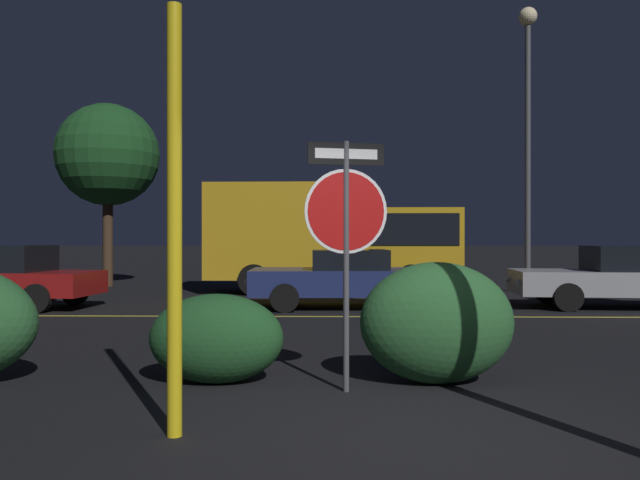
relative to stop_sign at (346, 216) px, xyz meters
The scene contains 12 objects.
ground_plane 2.40m from the stop_sign, 72.30° to the right, with size 260.00×260.00×0.00m, color black.
road_center_stripe 6.23m from the stop_sign, 85.23° to the left, with size 35.80×0.12×0.01m, color gold.
stop_sign is the anchor object (origin of this frame).
yellow_pole_left 1.97m from the stop_sign, 133.50° to the right, with size 0.12×0.12×3.33m, color yellow.
hedge_bush_1 1.90m from the stop_sign, 165.92° to the left, with size 1.42×0.81×0.94m, color #1E4C23.
hedge_bush_2 1.52m from the stop_sign, 21.21° to the left, with size 1.61×0.95×1.28m, color #285B2D.
passing_car_1 10.43m from the stop_sign, 135.20° to the left, with size 4.30×2.02×1.38m.
passing_car_2 7.66m from the stop_sign, 88.92° to the left, with size 4.23×2.13×1.28m.
passing_car_3 9.97m from the stop_sign, 49.87° to the left, with size 5.07×2.17×1.37m.
delivery_truck 11.49m from the stop_sign, 90.68° to the left, with size 7.04×2.53×3.05m.
street_lamp 13.11m from the stop_sign, 64.85° to the left, with size 0.51×0.51×8.02m.
tree_1 15.57m from the stop_sign, 118.37° to the left, with size 3.24×3.24×5.82m.
Camera 1 is at (-0.63, -4.65, 1.52)m, focal length 35.00 mm.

